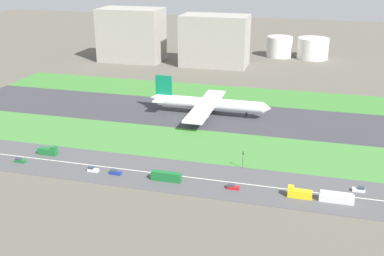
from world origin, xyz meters
The scene contains 21 objects.
ground_plane centered at (0.00, 0.00, 0.00)m, with size 800.00×800.00×0.00m, color #5B564C.
runway centered at (0.00, 0.00, 0.05)m, with size 280.00×46.00×0.10m, color #38383D.
grass_median_north centered at (0.00, 41.00, 0.05)m, with size 280.00×36.00×0.10m, color #3D7A33.
grass_median_south centered at (0.00, -41.00, 0.05)m, with size 280.00×36.00×0.10m, color #427F38.
highway centered at (0.00, -73.00, 0.05)m, with size 280.00×28.00×0.10m, color #4C4C4F.
highway_centerline centered at (0.00, -73.00, 0.11)m, with size 266.00×0.50×0.01m, color silver.
airliner centered at (-2.36, 0.00, 6.23)m, with size 65.00×56.00×19.70m.
truck_1 centered at (49.68, -78.00, 1.67)m, with size 8.40×2.50×4.00m.
car_2 centered at (-29.31, -78.00, 0.92)m, with size 4.40×1.80×2.00m.
car_0 centered at (-19.75, -78.00, 0.92)m, with size 4.40×1.80×2.00m.
car_1 centered at (-61.76, -78.00, 0.92)m, with size 4.40×1.80×2.00m.
bus_1 centered at (0.99, -78.00, 1.82)m, with size 11.60×2.50×3.50m.
car_5 centered at (26.24, -78.00, 0.92)m, with size 4.40×1.80×2.00m.
bus_0 centered at (62.20, -78.00, 1.82)m, with size 11.60×2.50×3.50m.
truck_0 centered at (-54.78, -68.00, 1.67)m, with size 8.40×2.50×4.00m.
car_3 centered at (70.30, -68.00, 0.92)m, with size 4.40×1.80×2.00m.
traffic_light centered at (26.88, -60.01, 4.29)m, with size 0.36×0.50×7.20m.
terminal_building centered at (-90.00, 114.00, 20.26)m, with size 48.07×29.03×40.52m, color #9E998E.
hangar_building centered at (-23.54, 114.00, 18.79)m, with size 49.33×27.60×37.59m, color #9E998E.
fuel_tank_west centered at (20.82, 159.00, 8.23)m, with size 20.40×20.40×16.46m, color silver.
fuel_tank_centre centered at (47.42, 159.00, 8.25)m, with size 24.50×24.50×16.51m, color silver.
Camera 1 is at (51.38, -226.90, 80.18)m, focal length 43.69 mm.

